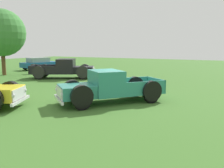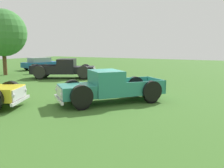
{
  "view_description": "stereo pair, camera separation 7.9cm",
  "coord_description": "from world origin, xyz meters",
  "px_view_note": "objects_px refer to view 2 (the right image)",
  "views": [
    {
      "loc": [
        -10.75,
        -5.28,
        2.69
      ],
      "look_at": [
        -0.72,
        0.1,
        0.9
      ],
      "focal_mm": 38.23,
      "sensor_mm": 36.0,
      "label": 1
    },
    {
      "loc": [
        -10.71,
        -5.35,
        2.69
      ],
      "look_at": [
        -0.72,
        0.1,
        0.9
      ],
      "focal_mm": 38.23,
      "sensor_mm": 36.0,
      "label": 2
    }
  ],
  "objects_px": {
    "pickup_truck_behind_right": "(68,69)",
    "trash_can": "(35,69)",
    "sedan_distant_b": "(40,63)",
    "pickup_truck_foreground": "(105,88)",
    "oak_tree_center": "(3,33)"
  },
  "relations": [
    {
      "from": "sedan_distant_b",
      "to": "pickup_truck_foreground",
      "type": "bearing_deg",
      "value": -125.82
    },
    {
      "from": "pickup_truck_foreground",
      "to": "pickup_truck_behind_right",
      "type": "distance_m",
      "value": 9.79
    },
    {
      "from": "pickup_truck_behind_right",
      "to": "oak_tree_center",
      "type": "relative_size",
      "value": 0.92
    },
    {
      "from": "trash_can",
      "to": "oak_tree_center",
      "type": "bearing_deg",
      "value": 143.31
    },
    {
      "from": "pickup_truck_foreground",
      "to": "oak_tree_center",
      "type": "xyz_separation_m",
      "value": [
        5.31,
        14.11,
        3.2
      ]
    },
    {
      "from": "pickup_truck_behind_right",
      "to": "trash_can",
      "type": "distance_m",
      "value": 5.19
    },
    {
      "from": "pickup_truck_behind_right",
      "to": "trash_can",
      "type": "relative_size",
      "value": 5.93
    },
    {
      "from": "pickup_truck_foreground",
      "to": "trash_can",
      "type": "bearing_deg",
      "value": 59.05
    },
    {
      "from": "sedan_distant_b",
      "to": "oak_tree_center",
      "type": "bearing_deg",
      "value": -168.27
    },
    {
      "from": "pickup_truck_behind_right",
      "to": "trash_can",
      "type": "height_order",
      "value": "pickup_truck_behind_right"
    },
    {
      "from": "pickup_truck_foreground",
      "to": "oak_tree_center",
      "type": "bearing_deg",
      "value": 69.37
    },
    {
      "from": "trash_can",
      "to": "oak_tree_center",
      "type": "distance_m",
      "value": 4.4
    },
    {
      "from": "trash_can",
      "to": "pickup_truck_behind_right",
      "type": "bearing_deg",
      "value": -102.19
    },
    {
      "from": "pickup_truck_behind_right",
      "to": "sedan_distant_b",
      "type": "height_order",
      "value": "pickup_truck_behind_right"
    },
    {
      "from": "sedan_distant_b",
      "to": "oak_tree_center",
      "type": "relative_size",
      "value": 0.73
    }
  ]
}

